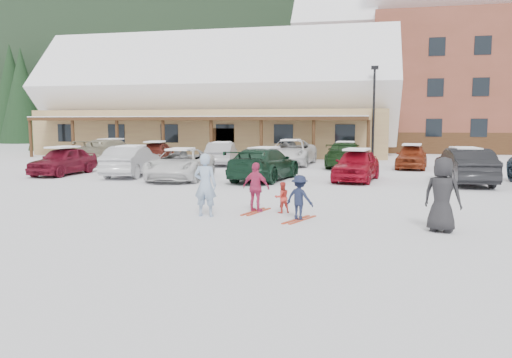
% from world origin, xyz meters
% --- Properties ---
extents(ground, '(160.00, 160.00, 0.00)m').
position_xyz_m(ground, '(0.00, 0.00, 0.00)').
color(ground, white).
rests_on(ground, ground).
extents(forested_hillside, '(300.00, 70.00, 38.00)m').
position_xyz_m(forested_hillside, '(0.00, 85.00, 19.00)').
color(forested_hillside, black).
rests_on(forested_hillside, ground).
extents(day_lodge, '(29.12, 12.50, 10.38)m').
position_xyz_m(day_lodge, '(-9.00, 27.96, 3.94)').
color(day_lodge, tan).
rests_on(day_lodge, ground).
extents(alpine_hotel, '(31.48, 14.01, 21.48)m').
position_xyz_m(alpine_hotel, '(14.27, 38.00, 8.63)').
color(alpine_hotel, brown).
rests_on(alpine_hotel, ground).
extents(lamp_post, '(0.50, 0.25, 6.51)m').
position_xyz_m(lamp_post, '(3.94, 22.95, 3.66)').
color(lamp_post, black).
rests_on(lamp_post, ground).
extents(conifer_0, '(4.40, 4.40, 10.20)m').
position_xyz_m(conifer_0, '(-26.00, 30.00, 5.69)').
color(conifer_0, black).
rests_on(conifer_0, ground).
extents(conifer_2, '(5.28, 5.28, 12.24)m').
position_xyz_m(conifer_2, '(-30.00, 42.00, 6.83)').
color(conifer_2, black).
rests_on(conifer_2, ground).
extents(conifer_3, '(3.96, 3.96, 9.18)m').
position_xyz_m(conifer_3, '(6.00, 44.00, 5.12)').
color(conifer_3, black).
rests_on(conifer_3, ground).
extents(adult_skier, '(0.66, 0.44, 1.77)m').
position_xyz_m(adult_skier, '(-0.99, 0.26, 0.88)').
color(adult_skier, '#94ADCD').
rests_on(adult_skier, ground).
extents(toddler_red, '(0.55, 0.52, 0.91)m').
position_xyz_m(toddler_red, '(1.02, 1.22, 0.45)').
color(toddler_red, red).
rests_on(toddler_red, ground).
extents(child_navy, '(0.90, 0.72, 1.22)m').
position_xyz_m(child_navy, '(1.66, 0.25, 0.61)').
color(child_navy, '#181E38').
rests_on(child_navy, ground).
extents(skis_child_navy, '(0.73, 1.37, 0.03)m').
position_xyz_m(skis_child_navy, '(1.66, 0.25, 0.01)').
color(skis_child_navy, '#B23619').
rests_on(skis_child_navy, ground).
extents(child_magenta, '(0.92, 0.58, 1.46)m').
position_xyz_m(child_magenta, '(0.26, 1.19, 0.73)').
color(child_magenta, '#C12F5F').
rests_on(child_magenta, ground).
extents(skis_child_magenta, '(0.59, 1.40, 0.03)m').
position_xyz_m(skis_child_magenta, '(0.26, 1.19, 0.01)').
color(skis_child_magenta, '#B23619').
rests_on(skis_child_magenta, ground).
extents(bystander_dark, '(1.04, 0.89, 1.81)m').
position_xyz_m(bystander_dark, '(5.17, -0.47, 0.90)').
color(bystander_dark, black).
rests_on(bystander_dark, ground).
extents(parked_car_0, '(1.82, 4.19, 1.41)m').
position_xyz_m(parked_car_0, '(-11.46, 9.51, 0.70)').
color(parked_car_0, maroon).
rests_on(parked_car_0, ground).
extents(parked_car_1, '(2.05, 4.64, 1.48)m').
position_xyz_m(parked_car_1, '(-7.81, 9.63, 0.74)').
color(parked_car_1, '#B8B9BD').
rests_on(parked_car_1, ground).
extents(parked_car_2, '(2.74, 5.25, 1.41)m').
position_xyz_m(parked_car_2, '(-4.96, 8.85, 0.71)').
color(parked_car_2, white).
rests_on(parked_car_2, ground).
extents(parked_car_3, '(2.88, 5.38, 1.48)m').
position_xyz_m(parked_car_3, '(-1.10, 9.28, 0.74)').
color(parked_car_3, '#133221').
rests_on(parked_car_3, ground).
extents(parked_car_4, '(2.35, 4.41, 1.43)m').
position_xyz_m(parked_car_4, '(3.01, 9.97, 0.71)').
color(parked_car_4, '#A10D21').
rests_on(parked_car_4, ground).
extents(parked_car_5, '(1.93, 4.78, 1.54)m').
position_xyz_m(parked_car_5, '(7.55, 9.71, 0.77)').
color(parked_car_5, black).
rests_on(parked_car_5, ground).
extents(parked_car_7, '(2.62, 5.57, 1.57)m').
position_xyz_m(parked_car_7, '(-12.66, 16.65, 0.78)').
color(parked_car_7, gray).
rests_on(parked_car_7, ground).
extents(parked_car_8, '(2.26, 4.39, 1.43)m').
position_xyz_m(parked_car_8, '(-9.59, 16.55, 0.72)').
color(parked_car_8, maroon).
rests_on(parked_car_8, ground).
extents(parked_car_9, '(2.10, 4.48, 1.42)m').
position_xyz_m(parked_car_9, '(-5.21, 16.65, 0.71)').
color(parked_car_9, '#9F9EA2').
rests_on(parked_car_9, ground).
extents(parked_car_10, '(2.83, 5.73, 1.56)m').
position_xyz_m(parked_car_10, '(-1.09, 17.65, 0.78)').
color(parked_car_10, white).
rests_on(parked_car_10, ground).
extents(parked_car_11, '(2.24, 5.22, 1.50)m').
position_xyz_m(parked_car_11, '(2.26, 16.74, 0.75)').
color(parked_car_11, '#183516').
rests_on(parked_car_11, ground).
extents(parked_car_12, '(2.21, 4.26, 1.39)m').
position_xyz_m(parked_car_12, '(6.00, 16.76, 0.69)').
color(parked_car_12, maroon).
rests_on(parked_car_12, ground).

